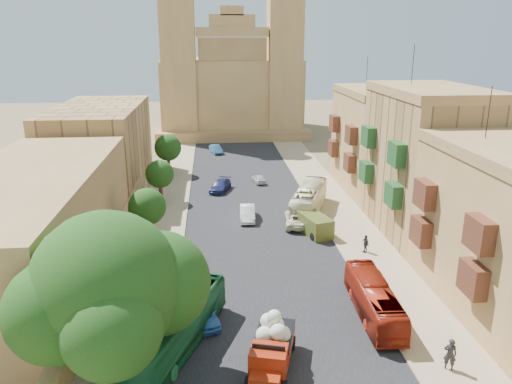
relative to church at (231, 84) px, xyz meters
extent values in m
cube|color=black|center=(0.00, -48.61, -9.51)|extent=(14.00, 140.00, 0.01)
cube|color=#9C8666|center=(9.50, -48.61, -9.51)|extent=(5.00, 140.00, 0.01)
cube|color=#9C8666|center=(-9.50, -48.61, -9.51)|extent=(5.00, 140.00, 0.01)
cube|color=#9C8666|center=(7.00, -48.61, -9.46)|extent=(0.25, 140.00, 0.12)
cube|color=#9C8666|center=(-7.00, -48.61, -9.46)|extent=(0.25, 140.00, 0.12)
cube|color=#A67E4B|center=(16.00, -67.61, -4.27)|extent=(8.00, 14.00, 10.50)
cylinder|color=black|center=(15.00, -64.81, 3.58)|extent=(0.06, 0.06, 3.60)
cube|color=#562C1C|center=(11.55, -71.53, -5.53)|extent=(0.90, 2.20, 2.00)
cube|color=#562C1C|center=(11.55, -63.69, -5.53)|extent=(0.90, 2.20, 2.00)
cube|color=#562C1C|center=(11.55, -71.53, -2.59)|extent=(0.90, 2.20, 2.00)
cube|color=#562C1C|center=(11.55, -63.69, -2.59)|extent=(0.90, 2.20, 2.00)
cube|color=tan|center=(16.00, -53.61, -3.02)|extent=(8.00, 14.00, 13.00)
cube|color=olive|center=(16.00, -53.61, 3.88)|extent=(8.20, 14.00, 0.80)
cylinder|color=black|center=(15.00, -50.81, 6.08)|extent=(0.06, 0.06, 3.60)
cube|color=#1E4B24|center=(11.55, -57.53, -4.58)|extent=(0.90, 2.20, 2.00)
cube|color=#1E4B24|center=(11.55, -49.69, -4.58)|extent=(0.90, 2.20, 2.00)
cube|color=#1E4B24|center=(11.55, -57.53, -0.94)|extent=(0.90, 2.20, 2.00)
cube|color=#1E4B24|center=(11.55, -49.69, -0.94)|extent=(0.90, 2.20, 2.00)
cube|color=#A67E4B|center=(16.00, -39.61, -3.77)|extent=(8.00, 14.00, 11.50)
cube|color=olive|center=(16.00, -39.61, 2.38)|extent=(8.20, 14.00, 0.80)
cylinder|color=black|center=(15.00, -36.81, 4.58)|extent=(0.06, 0.06, 3.60)
cube|color=#562C1C|center=(11.55, -43.53, -5.15)|extent=(0.90, 2.20, 2.00)
cube|color=#562C1C|center=(11.55, -35.69, -5.15)|extent=(0.90, 2.20, 2.00)
cube|color=#562C1C|center=(11.55, -43.53, -1.93)|extent=(0.90, 2.20, 2.00)
cube|color=#562C1C|center=(11.55, -35.69, -1.93)|extent=(0.90, 2.20, 2.00)
cube|color=#A67E4B|center=(-12.50, -58.61, -8.62)|extent=(1.00, 40.00, 1.80)
cube|color=olive|center=(-18.00, -60.61, -5.32)|extent=(10.00, 28.00, 8.40)
cube|color=tan|center=(-18.00, -34.61, -4.52)|extent=(10.00, 22.00, 10.00)
cube|color=#A67E4B|center=(0.00, 2.39, -2.52)|extent=(26.00, 20.00, 14.00)
cube|color=olive|center=(0.00, -8.11, -8.62)|extent=(28.00, 4.00, 1.80)
cube|color=olive|center=(0.00, -6.41, 0.48)|extent=(12.00, 2.00, 16.00)
cube|color=#A67E4B|center=(0.00, -6.41, 9.38)|extent=(12.60, 2.40, 1.60)
cube|color=#A67E4B|center=(0.00, -6.41, 11.08)|extent=(8.00, 2.00, 2.40)
cube|color=#A67E4B|center=(0.00, -6.41, 12.88)|extent=(4.00, 2.00, 1.60)
cube|color=#A67E4B|center=(-9.50, -5.11, 4.98)|extent=(6.00, 6.00, 29.00)
cube|color=#A67E4B|center=(9.50, -5.11, 4.98)|extent=(6.00, 6.00, 29.00)
cylinder|color=#37261B|center=(-9.50, -74.61, -7.61)|extent=(1.00, 1.00, 3.80)
sphere|color=#14360E|center=(-9.50, -74.61, -3.31)|extent=(7.61, 7.61, 7.61)
sphere|color=#14360E|center=(-7.10, -73.41, -3.91)|extent=(5.60, 5.60, 5.60)
sphere|color=#14360E|center=(-11.70, -75.51, -4.11)|extent=(5.20, 5.20, 5.20)
sphere|color=#14360E|center=(-8.90, -77.02, -4.31)|extent=(4.80, 4.80, 4.80)
sphere|color=#14360E|center=(-10.60, -72.41, -2.51)|extent=(4.40, 4.40, 4.40)
cylinder|color=#37261B|center=(-10.00, -66.61, -8.33)|extent=(0.44, 0.44, 2.37)
sphere|color=#14360E|center=(-10.00, -66.61, -5.93)|extent=(3.45, 3.45, 3.45)
cylinder|color=#37261B|center=(-10.00, -54.61, -8.35)|extent=(0.44, 0.44, 2.33)
sphere|color=#14360E|center=(-10.00, -54.61, -5.99)|extent=(3.39, 3.39, 3.39)
cylinder|color=#37261B|center=(-10.00, -42.61, -8.42)|extent=(0.44, 0.44, 2.19)
sphere|color=#14360E|center=(-10.00, -42.61, -6.20)|extent=(3.19, 3.19, 3.19)
cylinder|color=#37261B|center=(-10.00, -30.61, -8.27)|extent=(0.44, 0.44, 2.49)
sphere|color=#14360E|center=(-10.00, -30.61, -5.75)|extent=(3.63, 3.63, 3.63)
cube|color=maroon|center=(-0.76, -72.73, -8.34)|extent=(2.89, 3.81, 0.85)
cube|color=black|center=(-0.76, -72.73, -7.87)|extent=(2.95, 3.87, 0.11)
cube|color=maroon|center=(-1.33, -74.82, -8.24)|extent=(2.33, 2.07, 1.69)
cube|color=maroon|center=(-1.63, -75.91, -8.62)|extent=(1.84, 1.51, 0.94)
cube|color=black|center=(-1.33, -74.82, -7.59)|extent=(1.75, 0.56, 0.85)
cylinder|color=black|center=(-2.46, -75.39, -9.09)|extent=(0.54, 0.90, 0.85)
cylinder|color=black|center=(-1.37, -71.39, -9.09)|extent=(0.54, 0.90, 0.85)
cylinder|color=black|center=(0.45, -71.89, -9.09)|extent=(0.54, 0.90, 0.85)
sphere|color=beige|center=(-1.36, -73.15, -7.63)|extent=(1.04, 1.04, 1.04)
sphere|color=beige|center=(-0.38, -73.13, -7.63)|extent=(1.04, 1.04, 1.04)
sphere|color=beige|center=(-0.61, -72.19, -7.63)|extent=(1.04, 1.04, 1.04)
sphere|color=beige|center=(-1.10, -72.54, -7.12)|extent=(0.94, 0.94, 0.94)
sphere|color=beige|center=(-0.67, -73.64, -7.16)|extent=(0.94, 0.94, 0.94)
sphere|color=beige|center=(-0.78, -72.82, -6.69)|extent=(0.85, 0.85, 0.85)
cube|color=#49521E|center=(5.47, -53.63, -8.58)|extent=(3.17, 4.90, 1.87)
cylinder|color=black|center=(5.06, -55.39, -9.14)|extent=(0.49, 0.80, 0.75)
cylinder|color=black|center=(6.76, -54.89, -9.14)|extent=(0.49, 0.80, 0.75)
cylinder|color=black|center=(4.17, -52.38, -9.14)|extent=(0.49, 0.80, 0.75)
cylinder|color=black|center=(5.87, -51.87, -9.14)|extent=(0.49, 0.80, 0.75)
imported|color=#1C6837|center=(-6.50, -71.14, -8.05)|extent=(6.23, 10.69, 2.93)
imported|color=maroon|center=(6.50, -68.63, -8.30)|extent=(2.37, 8.81, 2.43)
imported|color=#F2EAC2|center=(6.17, -47.44, -8.08)|extent=(5.89, 10.50, 2.87)
imported|color=#346FB8|center=(-4.98, -68.38, -8.81)|extent=(2.69, 4.43, 1.41)
imported|color=white|center=(-0.59, -49.27, -8.80)|extent=(1.74, 4.39, 1.42)
imported|color=beige|center=(4.25, -51.28, -8.80)|extent=(2.98, 5.39, 1.43)
imported|color=#19204D|center=(-3.15, -38.99, -8.86)|extent=(3.17, 4.83, 1.30)
imported|color=silver|center=(1.88, -35.82, -8.97)|extent=(1.81, 3.36, 1.09)
imported|color=#2F6798|center=(-3.40, -17.95, -8.86)|extent=(2.32, 4.18, 1.31)
imported|color=#262527|center=(9.01, -74.58, -8.53)|extent=(0.84, 0.71, 1.96)
imported|color=#2E2D32|center=(9.08, -58.41, -8.71)|extent=(0.65, 1.02, 1.62)
camera|label=1|loc=(-4.08, -97.61, 8.56)|focal=35.00mm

